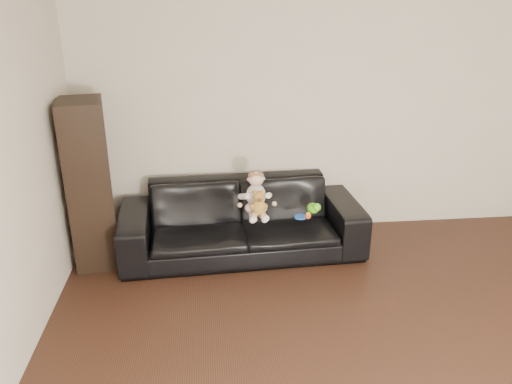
{
  "coord_description": "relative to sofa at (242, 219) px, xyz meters",
  "views": [
    {
      "loc": [
        -1.21,
        -2.15,
        2.39
      ],
      "look_at": [
        -0.77,
        2.14,
        0.67
      ],
      "focal_mm": 35.0,
      "sensor_mm": 36.0,
      "label": 1
    }
  ],
  "objects": [
    {
      "name": "wall_back",
      "position": [
        0.9,
        0.5,
        0.96
      ],
      "size": [
        5.0,
        0.0,
        5.0
      ],
      "primitive_type": "plane",
      "rotation": [
        1.57,
        0.0,
        0.0
      ],
      "color": "beige",
      "rests_on": "ground"
    },
    {
      "name": "sofa",
      "position": [
        0.0,
        0.0,
        0.0
      ],
      "size": [
        2.36,
        1.03,
        0.68
      ],
      "primitive_type": "imported",
      "rotation": [
        0.0,
        0.0,
        0.05
      ],
      "color": "black",
      "rests_on": "floor"
    },
    {
      "name": "cabinet",
      "position": [
        -1.39,
        -0.03,
        0.43
      ],
      "size": [
        0.48,
        0.6,
        1.54
      ],
      "primitive_type": "cube",
      "rotation": [
        0.0,
        0.0,
        0.2
      ],
      "color": "black",
      "rests_on": "floor"
    },
    {
      "name": "shelf_item",
      "position": [
        -1.37,
        -0.03,
        0.78
      ],
      "size": [
        0.23,
        0.28,
        0.28
      ],
      "primitive_type": "cube",
      "rotation": [
        0.0,
        0.0,
        0.2
      ],
      "color": "silver",
      "rests_on": "cabinet"
    },
    {
      "name": "baby",
      "position": [
        0.13,
        -0.12,
        0.3
      ],
      "size": [
        0.3,
        0.37,
        0.43
      ],
      "rotation": [
        0.0,
        0.0,
        0.13
      ],
      "color": "#FCD5DA",
      "rests_on": "sofa"
    },
    {
      "name": "teddy_bear",
      "position": [
        0.14,
        -0.26,
        0.27
      ],
      "size": [
        0.15,
        0.15,
        0.25
      ],
      "rotation": [
        0.0,
        0.0,
        -0.13
      ],
      "color": "#AA7A30",
      "rests_on": "sofa"
    },
    {
      "name": "toy_green",
      "position": [
        0.67,
        -0.15,
        0.16
      ],
      "size": [
        0.14,
        0.16,
        0.1
      ],
      "primitive_type": "ellipsoid",
      "rotation": [
        0.0,
        0.0,
        -0.21
      ],
      "color": "#5FDD1A",
      "rests_on": "sofa"
    },
    {
      "name": "toy_rattle",
      "position": [
        0.6,
        -0.28,
        0.14
      ],
      "size": [
        0.08,
        0.08,
        0.06
      ],
      "primitive_type": "sphere",
      "rotation": [
        0.0,
        0.0,
        -0.4
      ],
      "color": "#DD481A",
      "rests_on": "sofa"
    },
    {
      "name": "toy_blue_disc",
      "position": [
        0.53,
        -0.25,
        0.11
      ],
      "size": [
        0.14,
        0.14,
        0.02
      ],
      "primitive_type": "cylinder",
      "rotation": [
        0.0,
        0.0,
        -0.31
      ],
      "color": "blue",
      "rests_on": "sofa"
    }
  ]
}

